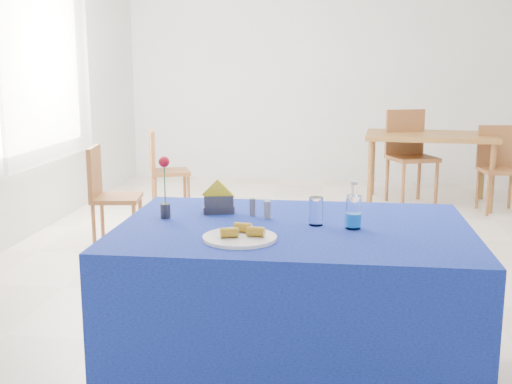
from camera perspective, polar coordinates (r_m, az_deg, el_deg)
floor at (r=4.94m, az=5.23°, el=-6.20°), size 7.00×7.00×0.00m
room_shell at (r=4.71m, az=5.62°, el=14.50°), size 7.00×7.00×7.00m
window_pane at (r=6.09m, az=-18.61°, el=11.39°), size 0.04×1.50×1.60m
curtain at (r=6.06m, az=-18.00°, el=11.43°), size 0.04×1.75×1.85m
plate at (r=2.70m, az=-1.46°, el=-4.09°), size 0.31×0.31×0.01m
drinking_glass at (r=2.94m, az=5.35°, el=-1.71°), size 0.06×0.06×0.13m
salt_shaker at (r=3.05m, az=1.02°, el=-1.59°), size 0.03×0.03×0.08m
pepper_shaker at (r=3.10m, az=-0.31°, el=-1.36°), size 0.03×0.03×0.08m
blue_table at (r=3.05m, az=3.30°, el=-9.93°), size 1.60×1.10×0.76m
water_bottle at (r=2.89m, az=8.65°, el=-1.86°), size 0.07×0.07×0.21m
napkin_holder at (r=3.16m, az=-3.34°, el=-1.03°), size 0.16×0.09×0.17m
rose_vase at (r=3.07m, az=-8.11°, el=0.35°), size 0.05×0.05×0.30m
oak_table at (r=7.07m, az=15.18°, el=4.41°), size 1.39×0.96×0.76m
chair_bg_left at (r=7.09m, az=13.42°, el=3.69°), size 0.58×0.58×1.00m
chair_bg_right at (r=6.95m, az=20.77°, el=2.49°), size 0.42×0.42×0.87m
chair_win_a at (r=5.31m, az=-13.11°, el=0.19°), size 0.42×0.42×0.84m
chair_win_b at (r=6.46m, az=-8.35°, el=2.36°), size 0.48×0.48×0.84m
banana_pieces at (r=2.70m, az=-1.17°, el=-3.44°), size 0.19×0.15×0.04m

